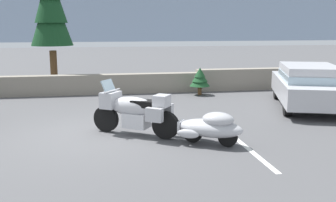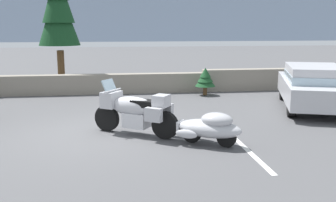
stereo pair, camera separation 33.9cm
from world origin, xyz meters
name	(u,v)px [view 2 (the right image)]	position (x,y,z in m)	size (l,w,h in m)	color
ground_plane	(98,133)	(0.00, 0.00, 0.00)	(80.00, 80.00, 0.00)	#4C4C4F
stone_guard_wall	(96,83)	(-0.29, 5.88, 0.41)	(24.00, 0.59, 0.88)	gray
distant_ridgeline	(111,4)	(0.00, 95.86, 8.00)	(240.00, 80.00, 16.00)	#8C9EB7
touring_motorcycle	(135,110)	(0.90, -0.25, 0.62)	(2.00, 1.50, 1.33)	black
car_shaped_trailer	(209,127)	(2.52, -1.32, 0.41)	(2.03, 1.52, 0.76)	black
sedan_at_right_edge	(313,85)	(6.73, 2.04, 0.77)	(3.19, 4.85, 1.41)	black
pine_tree_tall	(58,4)	(-1.80, 7.50, 3.50)	(1.71, 1.71, 5.59)	brown
pine_sapling_near	(205,78)	(3.89, 4.99, 0.66)	(0.78, 0.78, 1.06)	brown
parking_stripe_marker	(243,146)	(3.25, -1.50, 0.00)	(0.12, 3.60, 0.01)	silver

